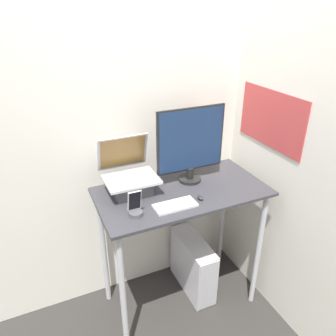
{
  "coord_description": "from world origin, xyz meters",
  "views": [
    {
      "loc": [
        -0.82,
        -1.33,
        2.03
      ],
      "look_at": [
        -0.1,
        0.28,
        1.15
      ],
      "focal_mm": 35.0,
      "sensor_mm": 36.0,
      "label": 1
    }
  ],
  "objects_px": {
    "cell_phone": "(135,209)",
    "computer_tower": "(193,265)",
    "monitor": "(191,145)",
    "mouse": "(200,198)",
    "laptop": "(130,179)",
    "keyboard": "(175,205)"
  },
  "relations": [
    {
      "from": "laptop",
      "to": "monitor",
      "type": "distance_m",
      "value": 0.44
    },
    {
      "from": "computer_tower",
      "to": "cell_phone",
      "type": "bearing_deg",
      "value": -157.46
    },
    {
      "from": "monitor",
      "to": "keyboard",
      "type": "xyz_separation_m",
      "value": [
        -0.23,
        -0.25,
        -0.25
      ]
    },
    {
      "from": "laptop",
      "to": "mouse",
      "type": "distance_m",
      "value": 0.45
    },
    {
      "from": "laptop",
      "to": "keyboard",
      "type": "distance_m",
      "value": 0.34
    },
    {
      "from": "laptop",
      "to": "cell_phone",
      "type": "bearing_deg",
      "value": -102.54
    },
    {
      "from": "monitor",
      "to": "computer_tower",
      "type": "xyz_separation_m",
      "value": [
        0.04,
        -0.03,
        -1.0
      ]
    },
    {
      "from": "mouse",
      "to": "laptop",
      "type": "bearing_deg",
      "value": 143.91
    },
    {
      "from": "laptop",
      "to": "computer_tower",
      "type": "height_order",
      "value": "laptop"
    },
    {
      "from": "monitor",
      "to": "keyboard",
      "type": "distance_m",
      "value": 0.42
    },
    {
      "from": "monitor",
      "to": "cell_phone",
      "type": "xyz_separation_m",
      "value": [
        -0.47,
        -0.24,
        -0.22
      ]
    },
    {
      "from": "keyboard",
      "to": "cell_phone",
      "type": "bearing_deg",
      "value": 176.81
    },
    {
      "from": "computer_tower",
      "to": "monitor",
      "type": "bearing_deg",
      "value": 146.51
    },
    {
      "from": "cell_phone",
      "to": "mouse",
      "type": "bearing_deg",
      "value": -0.53
    },
    {
      "from": "laptop",
      "to": "keyboard",
      "type": "bearing_deg",
      "value": -55.76
    },
    {
      "from": "cell_phone",
      "to": "computer_tower",
      "type": "relative_size",
      "value": 0.32
    },
    {
      "from": "laptop",
      "to": "computer_tower",
      "type": "relative_size",
      "value": 0.71
    },
    {
      "from": "keyboard",
      "to": "computer_tower",
      "type": "distance_m",
      "value": 0.83
    },
    {
      "from": "monitor",
      "to": "cell_phone",
      "type": "distance_m",
      "value": 0.57
    },
    {
      "from": "keyboard",
      "to": "cell_phone",
      "type": "distance_m",
      "value": 0.24
    },
    {
      "from": "monitor",
      "to": "cell_phone",
      "type": "height_order",
      "value": "monitor"
    },
    {
      "from": "cell_phone",
      "to": "computer_tower",
      "type": "xyz_separation_m",
      "value": [
        0.51,
        0.21,
        -0.79
      ]
    }
  ]
}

